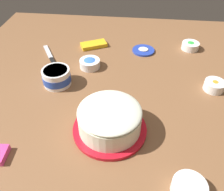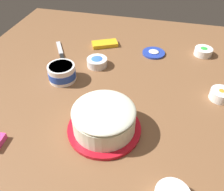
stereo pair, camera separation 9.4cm
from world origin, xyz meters
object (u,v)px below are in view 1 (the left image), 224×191
object	(u,v)px
spreading_knife	(51,58)
sprinkle_bowl_pink	(189,188)
frosting_tub	(57,77)
candy_box_lower	(94,45)
frosting_tub_lid	(143,50)
sprinkle_bowl_orange	(214,85)
frosted_cake	(110,120)
sprinkle_bowl_green	(190,45)
sprinkle_bowl_blue	(90,63)

from	to	relation	value
spreading_knife	sprinkle_bowl_pink	size ratio (longest dim) A/B	2.15
frosting_tub	candy_box_lower	xyz separation A→B (m)	(0.10, 0.34, -0.03)
frosting_tub_lid	sprinkle_bowl_orange	size ratio (longest dim) A/B	1.35
frosting_tub	candy_box_lower	distance (m)	0.36
frosted_cake	spreading_knife	xyz separation A→B (m)	(-0.35, 0.43, -0.05)
sprinkle_bowl_green	sprinkle_bowl_orange	size ratio (longest dim) A/B	1.04
frosting_tub_lid	frosted_cake	bearing A→B (deg)	-101.43
spreading_knife	sprinkle_bowl_green	world-z (taller)	sprinkle_bowl_green
candy_box_lower	sprinkle_bowl_pink	bearing A→B (deg)	-89.12
spreading_knife	sprinkle_bowl_blue	bearing A→B (deg)	-12.48
sprinkle_bowl_blue	sprinkle_bowl_orange	distance (m)	0.57
frosting_tub_lid	spreading_knife	world-z (taller)	frosting_tub_lid
frosted_cake	frosting_tub_lid	distance (m)	0.58
spreading_knife	sprinkle_bowl_pink	world-z (taller)	sprinkle_bowl_pink
frosting_tub_lid	sprinkle_bowl_pink	size ratio (longest dim) A/B	1.18
frosted_cake	sprinkle_bowl_blue	world-z (taller)	frosted_cake
frosted_cake	sprinkle_bowl_orange	distance (m)	0.50
frosting_tub	sprinkle_bowl_green	xyz separation A→B (m)	(0.63, 0.37, -0.02)
sprinkle_bowl_pink	sprinkle_bowl_orange	bearing A→B (deg)	70.55
frosting_tub_lid	frosting_tub	bearing A→B (deg)	-139.37
frosting_tub_lid	candy_box_lower	size ratio (longest dim) A/B	0.85
frosting_tub_lid	candy_box_lower	xyz separation A→B (m)	(-0.27, 0.02, 0.00)
frosting_tub	sprinkle_bowl_blue	bearing A→B (deg)	50.64
sprinkle_bowl_blue	sprinkle_bowl_orange	size ratio (longest dim) A/B	1.13
spreading_knife	sprinkle_bowl_green	bearing A→B (deg)	14.33
frosting_tub	sprinkle_bowl_green	world-z (taller)	frosting_tub
candy_box_lower	sprinkle_bowl_orange	bearing A→B (deg)	-54.53
frosting_tub_lid	candy_box_lower	bearing A→B (deg)	175.38
sprinkle_bowl_pink	frosting_tub_lid	bearing A→B (deg)	99.80
sprinkle_bowl_orange	sprinkle_bowl_blue	bearing A→B (deg)	168.79
sprinkle_bowl_green	frosted_cake	bearing A→B (deg)	-120.53
frosted_cake	sprinkle_bowl_pink	xyz separation A→B (m)	(0.25, -0.20, -0.03)
frosting_tub	candy_box_lower	size ratio (longest dim) A/B	0.89
sprinkle_bowl_green	candy_box_lower	size ratio (longest dim) A/B	0.66
sprinkle_bowl_green	sprinkle_bowl_blue	size ratio (longest dim) A/B	0.92
frosting_tub_lid	candy_box_lower	distance (m)	0.27
sprinkle_bowl_orange	candy_box_lower	bearing A→B (deg)	151.67
spreading_knife	frosting_tub	bearing A→B (deg)	-64.97
frosted_cake	sprinkle_bowl_green	xyz separation A→B (m)	(0.36, 0.62, -0.03)
frosting_tub	sprinkle_bowl_pink	size ratio (longest dim) A/B	1.24
frosting_tub	frosted_cake	bearing A→B (deg)	-42.87
frosting_tub	sprinkle_bowl_pink	distance (m)	0.68
sprinkle_bowl_green	sprinkle_bowl_blue	world-z (taller)	sprinkle_bowl_blue
frosting_tub_lid	sprinkle_bowl_blue	distance (m)	0.31
sprinkle_bowl_pink	sprinkle_bowl_blue	size ratio (longest dim) A/B	1.00
frosting_tub_lid	sprinkle_bowl_green	bearing A→B (deg)	11.73
frosting_tub	sprinkle_bowl_green	bearing A→B (deg)	30.90
frosting_tub	sprinkle_bowl_green	size ratio (longest dim) A/B	1.36
spreading_knife	candy_box_lower	bearing A→B (deg)	38.28
sprinkle_bowl_green	sprinkle_bowl_blue	xyz separation A→B (m)	(-0.51, -0.23, 0.00)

